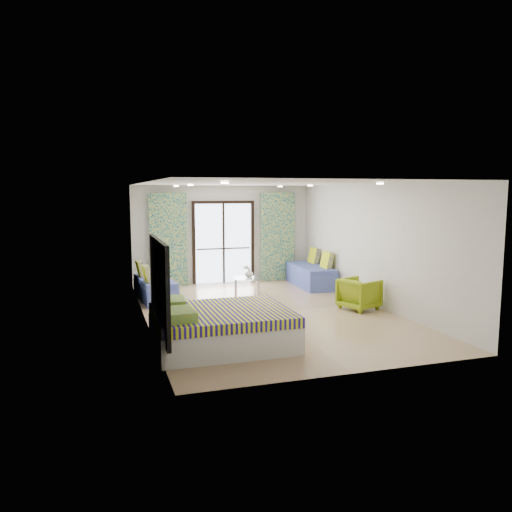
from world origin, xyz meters
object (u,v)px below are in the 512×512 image
object	(u,v)px
daybed_left	(154,288)
daybed_right	(311,275)
bed	(220,327)
coffee_table	(247,279)
armchair	(359,292)

from	to	relation	value
daybed_left	daybed_right	world-z (taller)	daybed_right
daybed_right	bed	bearing A→B (deg)	-125.97
coffee_table	armchair	distance (m)	2.91
daybed_left	coffee_table	distance (m)	2.25
bed	daybed_left	xyz separation A→B (m)	(-0.64, 3.92, -0.04)
daybed_left	coffee_table	bearing A→B (deg)	-7.23
bed	daybed_left	world-z (taller)	daybed_left
bed	daybed_left	size ratio (longest dim) A/B	1.17
daybed_left	armchair	world-z (taller)	daybed_left
bed	armchair	world-z (taller)	bed
bed	daybed_right	bearing A→B (deg)	50.85
daybed_left	armchair	size ratio (longest dim) A/B	2.54
bed	daybed_right	world-z (taller)	daybed_right
bed	armchair	xyz separation A→B (m)	(3.48, 1.61, 0.05)
bed	coffee_table	bearing A→B (deg)	67.25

